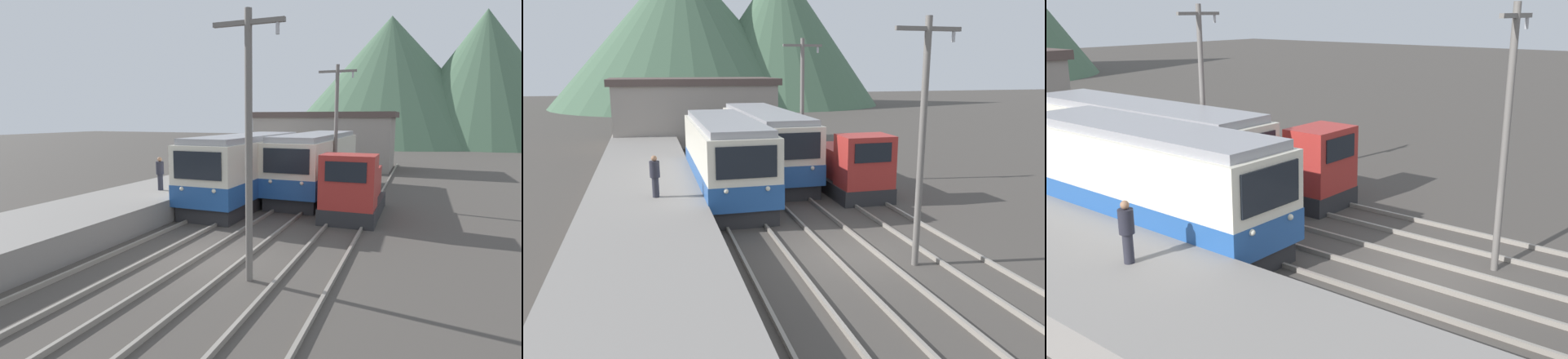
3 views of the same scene
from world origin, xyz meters
The scene contains 10 objects.
ground_plane centered at (0.00, 0.00, 0.00)m, with size 200.00×200.00×0.00m, color #47423D.
track_left centered at (-2.60, 0.00, 0.07)m, with size 1.54×60.00×0.14m.
track_center centered at (0.20, 0.00, 0.07)m, with size 1.54×60.00×0.14m.
track_right centered at (3.20, 0.00, 0.07)m, with size 1.54×60.00×0.14m.
commuter_train_left centered at (-2.60, 8.42, 1.70)m, with size 2.84×10.45×3.65m.
commuter_train_center centered at (0.20, 12.48, 1.68)m, with size 2.84×12.02×3.62m.
shunting_locomotive centered at (3.20, 7.50, 1.21)m, with size 2.40×5.42×3.00m.
catenary_mast_near centered at (1.71, -1.32, 3.97)m, with size 2.00×0.20×7.29m.
catenary_mast_mid centered at (1.71, 10.53, 3.97)m, with size 2.00×0.20×7.29m.
person_on_platform centered at (-5.80, 5.14, 1.90)m, with size 0.38×0.38×1.62m.
Camera 3 is at (-14.07, -7.02, 7.10)m, focal length 42.00 mm.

